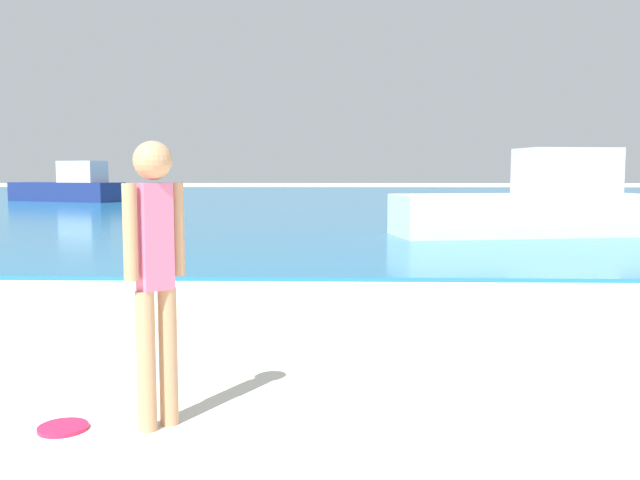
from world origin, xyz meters
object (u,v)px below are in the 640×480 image
object	(u,v)px
person_standing	(155,267)
frisbee	(63,428)
boat_far	(70,187)
boat_near	(532,205)

from	to	relation	value
person_standing	frisbee	size ratio (longest dim) A/B	5.86
frisbee	boat_far	world-z (taller)	boat_far
boat_far	frisbee	bearing A→B (deg)	132.58
person_standing	boat_near	distance (m)	13.71
frisbee	boat_near	size ratio (longest dim) A/B	0.05
frisbee	boat_far	bearing A→B (deg)	111.46
boat_near	boat_far	world-z (taller)	boat_near
boat_far	person_standing	bearing A→B (deg)	133.53
person_standing	frisbee	world-z (taller)	person_standing
person_standing	frisbee	bearing A→B (deg)	140.77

